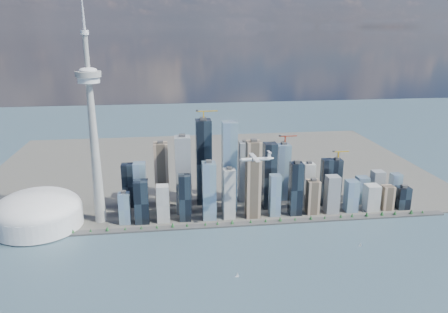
{
  "coord_description": "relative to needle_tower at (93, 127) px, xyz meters",
  "views": [
    {
      "loc": [
        -128.84,
        -689.97,
        454.39
      ],
      "look_at": [
        -5.39,
        260.0,
        169.43
      ],
      "focal_mm": 35.0,
      "sensor_mm": 36.0,
      "label": 1
    }
  ],
  "objects": [
    {
      "name": "airplane",
      "position": [
        360.94,
        -94.57,
        -60.83
      ],
      "size": [
        79.25,
        70.02,
        19.34
      ],
      "rotation": [
        0.0,
        0.0,
        0.04
      ],
      "color": "silver",
      "rests_on": "ground"
    },
    {
      "name": "needle_tower",
      "position": [
        0.0,
        0.0,
        0.0
      ],
      "size": [
        56.0,
        56.0,
        550.5
      ],
      "color": "gray",
      "rests_on": "land"
    },
    {
      "name": "dome_stadium",
      "position": [
        -140.0,
        -10.0,
        -196.4
      ],
      "size": [
        200.0,
        200.0,
        86.0
      ],
      "color": "silver",
      "rests_on": "land"
    },
    {
      "name": "shoreline_trees",
      "position": [
        300.0,
        -60.0,
        -227.06
      ],
      "size": [
        960.53,
        7.2,
        8.8
      ],
      "color": "#3F2D1E",
      "rests_on": "seawall"
    },
    {
      "name": "seawall",
      "position": [
        300.0,
        -60.0,
        -233.84
      ],
      "size": [
        1100.0,
        22.0,
        4.0
      ],
      "primitive_type": "cube",
      "color": "#383838",
      "rests_on": "ground"
    },
    {
      "name": "sailboat_east",
      "position": [
        572.39,
        -197.59,
        -233.04
      ],
      "size": [
        6.22,
        3.34,
        8.72
      ],
      "rotation": [
        0.0,
        0.0,
        -0.33
      ],
      "color": "white",
      "rests_on": "ground"
    },
    {
      "name": "ground",
      "position": [
        300.0,
        -310.0,
        -235.84
      ],
      "size": [
        4000.0,
        4000.0,
        0.0
      ],
      "primitive_type": "plane",
      "color": "#334B5A",
      "rests_on": "ground"
    },
    {
      "name": "land",
      "position": [
        300.0,
        390.0,
        -234.34
      ],
      "size": [
        1400.0,
        900.0,
        3.0
      ],
      "primitive_type": "cube",
      "color": "#4C4C47",
      "rests_on": "ground"
    },
    {
      "name": "skyscraper_cluster",
      "position": [
        359.62,
        26.82,
        -157.98
      ],
      "size": [
        736.0,
        142.0,
        251.38
      ],
      "color": "black",
      "rests_on": "land"
    },
    {
      "name": "sailboat_west",
      "position": [
        289.76,
        -282.58,
        -232.43
      ],
      "size": [
        7.68,
        2.65,
        10.61
      ],
      "rotation": [
        0.0,
        0.0,
        -0.1
      ],
      "color": "white",
      "rests_on": "ground"
    }
  ]
}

